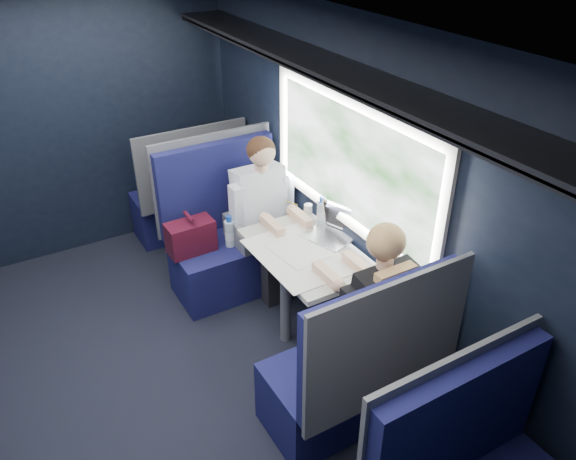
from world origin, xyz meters
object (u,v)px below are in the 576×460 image
seat_row_front (189,196)px  woman (374,304)px  laptop (334,228)px  seat_bay_near (228,240)px  bottle_small (321,213)px  man (266,209)px  seat_bay_far (354,374)px  table (304,260)px  cup (308,209)px

seat_row_front → woman: 2.54m
woman → laptop: bearing=73.9°
seat_bay_near → bottle_small: size_ratio=5.38×
woman → man: bearing=90.0°
seat_bay_far → bottle_small: seat_bay_far is taller
man → laptop: size_ratio=3.32×
table → woman: (0.07, -0.71, 0.06)m
man → woman: 1.41m
woman → laptop: woman is taller
seat_bay_far → bottle_small: 1.29m
woman → seat_bay_far: bearing=-146.2°
woman → bottle_small: 0.99m
seat_row_front → seat_bay_near: bearing=-91.2°
woman → cup: (0.23, 1.14, 0.05)m
man → seat_bay_far: bearing=-99.0°
seat_row_front → bottle_small: size_ratio=4.95×
cup → man: bearing=130.5°
seat_row_front → man: (0.25, -1.10, 0.31)m
seat_row_front → man: bearing=-77.2°
table → man: 0.70m
seat_row_front → woman: bearing=-84.3°
seat_bay_far → woman: size_ratio=0.95×
laptop → seat_bay_far: bearing=-116.8°
seat_bay_near → seat_row_front: bearing=88.8°
seat_row_front → laptop: 1.84m
seat_bay_far → bottle_small: size_ratio=5.38×
seat_bay_near → woman: 1.63m
woman → cup: woman is taller
seat_bay_far → cup: size_ratio=15.19×
seat_bay_near → cup: 0.76m
seat_row_front → man: 1.17m
table → laptop: bearing=11.5°
seat_bay_near → woman: size_ratio=0.95×
man → bottle_small: size_ratio=5.65×
bottle_small → woman: bearing=-103.6°
man → laptop: 0.68m
seat_row_front → bottle_small: bearing=-72.8°
seat_row_front → bottle_small: seat_row_front is taller
seat_row_front → woman: size_ratio=0.88×
seat_row_front → laptop: size_ratio=2.91×
bottle_small → table: bearing=-140.7°
seat_bay_near → bottle_small: seat_bay_near is taller
bottle_small → cup: (0.00, 0.19, -0.06)m
seat_bay_near → seat_bay_far: 1.75m
seat_bay_near → man: man is taller
seat_bay_far → man: bearing=81.0°
seat_bay_near → man: size_ratio=0.95×
seat_bay_near → seat_bay_far: bearing=-89.4°
cup → bottle_small: bearing=-90.0°
cup → seat_bay_near: bearing=138.5°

